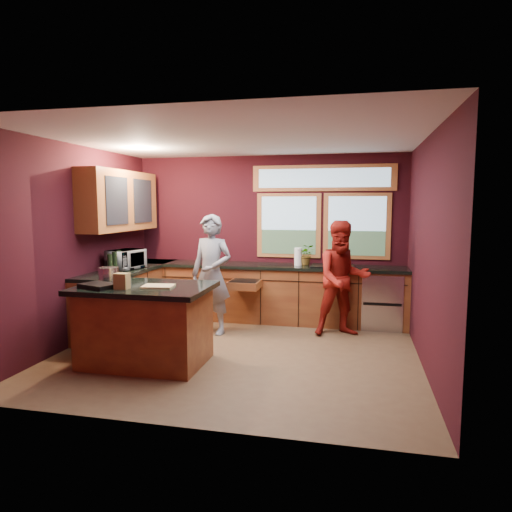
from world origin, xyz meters
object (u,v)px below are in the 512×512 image
(island, at_px, (145,324))
(stock_pot, at_px, (109,275))
(person_red, at_px, (343,278))
(person_grey, at_px, (212,274))
(cutting_board, at_px, (158,286))

(island, relative_size, stock_pot, 6.46)
(island, distance_m, person_red, 2.86)
(person_grey, xyz_separation_m, cutting_board, (-0.17, -1.45, 0.08))
(island, bearing_deg, person_grey, 75.10)
(person_grey, height_order, person_red, person_grey)
(person_red, xyz_separation_m, stock_pot, (-2.81, -1.57, 0.20))
(person_grey, relative_size, cutting_board, 5.02)
(cutting_board, distance_m, stock_pot, 0.78)
(person_grey, bearing_deg, person_red, 21.56)
(stock_pot, bearing_deg, person_grey, 53.63)
(island, height_order, person_grey, person_grey)
(island, distance_m, person_grey, 1.51)
(cutting_board, relative_size, stock_pot, 1.46)
(island, relative_size, person_grey, 0.88)
(person_grey, bearing_deg, stock_pot, -114.21)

